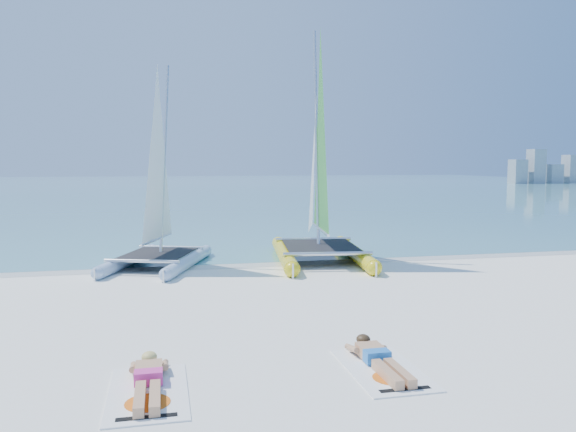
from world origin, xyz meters
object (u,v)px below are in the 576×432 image
at_px(towel_b, 383,369).
at_px(catamaran_blue, 158,203).
at_px(sunbather_b, 378,358).
at_px(sunbather_a, 148,379).
at_px(catamaran_yellow, 318,183).
at_px(towel_a, 148,392).

bearing_deg(towel_b, catamaran_blue, 109.19).
bearing_deg(sunbather_b, sunbather_a, -178.32).
bearing_deg(sunbather_a, catamaran_blue, 89.37).
xyz_separation_m(catamaran_yellow, sunbather_a, (-4.92, -9.35, -2.21)).
relative_size(catamaran_yellow, towel_b, 3.99).
distance_m(towel_a, towel_b, 3.26).
bearing_deg(towel_a, sunbather_a, 90.00).
height_order(towel_a, sunbather_b, sunbather_b).
distance_m(catamaran_yellow, sunbather_b, 9.66).
bearing_deg(catamaran_yellow, towel_a, -109.91).
bearing_deg(sunbather_b, catamaran_yellow, 79.82).
bearing_deg(sunbather_b, catamaran_blue, 109.57).
xyz_separation_m(catamaran_yellow, towel_b, (-1.66, -9.44, -2.31)).
xyz_separation_m(catamaran_yellow, towel_a, (-4.92, -9.54, -2.31)).
relative_size(catamaran_blue, towel_b, 3.27).
distance_m(catamaran_blue, towel_b, 9.77).
height_order(towel_a, towel_b, same).
xyz_separation_m(catamaran_blue, sunbather_b, (3.16, -8.88, -1.69)).
distance_m(catamaran_yellow, towel_b, 9.86).
bearing_deg(catamaran_yellow, sunbather_b, -92.82).
height_order(towel_a, sunbather_a, sunbather_a).
bearing_deg(sunbather_b, towel_a, -174.96).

